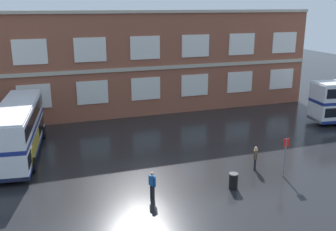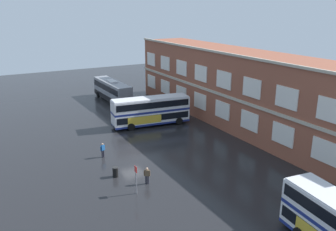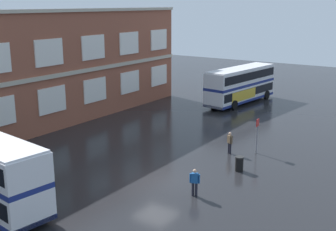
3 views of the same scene
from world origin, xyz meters
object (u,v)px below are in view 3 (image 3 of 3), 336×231
object	(u,v)px
bus_stand_flag	(257,133)
station_litter_bin	(239,164)
waiting_passenger	(230,142)
double_decker_middle	(241,85)
second_passenger	(195,181)

from	to	relation	value
bus_stand_flag	station_litter_bin	bearing A→B (deg)	-173.17
waiting_passenger	station_litter_bin	xyz separation A→B (m)	(-2.86, -2.14, -0.41)
double_decker_middle	station_litter_bin	size ratio (longest dim) A/B	10.90
waiting_passenger	second_passenger	world-z (taller)	same
double_decker_middle	second_passenger	size ratio (longest dim) A/B	6.60
waiting_passenger	bus_stand_flag	bearing A→B (deg)	-53.70
double_decker_middle	waiting_passenger	size ratio (longest dim) A/B	6.60
waiting_passenger	second_passenger	distance (m)	8.21
double_decker_middle	second_passenger	distance (m)	26.01
second_passenger	station_litter_bin	world-z (taller)	second_passenger
waiting_passenger	station_litter_bin	size ratio (longest dim) A/B	1.65
bus_stand_flag	station_litter_bin	distance (m)	4.25
station_litter_bin	bus_stand_flag	bearing A→B (deg)	6.83
waiting_passenger	second_passenger	bearing A→B (deg)	-168.26
station_litter_bin	waiting_passenger	bearing A→B (deg)	36.84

